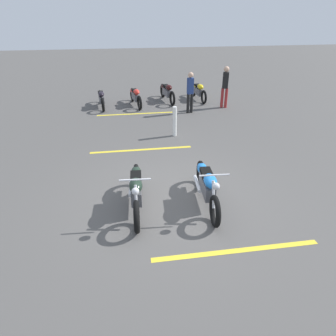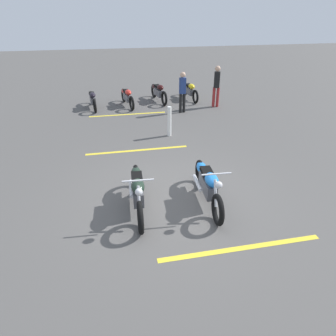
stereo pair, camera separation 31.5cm
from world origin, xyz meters
name	(u,v)px [view 1 (the left image)]	position (x,y,z in m)	size (l,w,h in m)	color
ground_plane	(170,197)	(0.00, 0.00, 0.00)	(60.00, 60.00, 0.00)	#514F4C
motorcycle_bright_foreground	(207,185)	(-0.31, -0.79, 0.46)	(2.23, 0.62, 1.04)	black
motorcycle_dark_foreground	(136,189)	(-0.24, 0.79, 0.46)	(2.23, 0.62, 1.04)	black
motorcycle_row_far_left	(198,91)	(8.32, -2.79, 0.43)	(2.10, 0.36, 0.79)	black
motorcycle_row_left	(167,91)	(8.30, -1.25, 0.45)	(2.19, 0.45, 0.83)	black
motorcycle_row_center	(135,96)	(7.83, 0.28, 0.43)	(2.07, 0.46, 0.78)	black
motorcycle_row_right	(101,98)	(7.79, 1.81, 0.41)	(1.99, 0.37, 0.75)	black
bystander_near_row	(190,91)	(6.32, -1.92, 0.94)	(0.23, 0.28, 1.69)	black
bystander_secondary	(225,85)	(6.83, -3.59, 1.00)	(0.27, 0.31, 1.79)	maroon
bollard_post	(175,122)	(3.82, -0.81, 0.52)	(0.14, 0.14, 1.04)	white
parking_stripe_near	(237,251)	(-1.97, -0.93, 0.00)	(3.20, 0.12, 0.01)	yellow
parking_stripe_mid	(141,150)	(2.82, 0.44, 0.00)	(3.20, 0.12, 0.01)	yellow
parking_stripe_far	(135,114)	(6.52, 0.40, 0.00)	(3.20, 0.12, 0.01)	yellow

